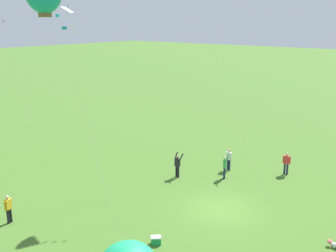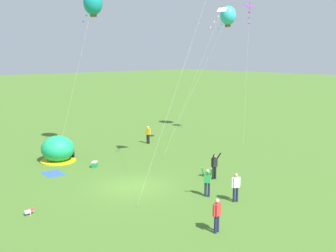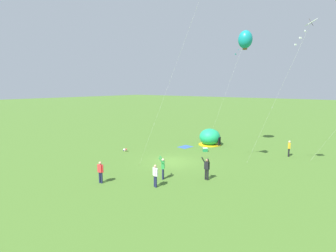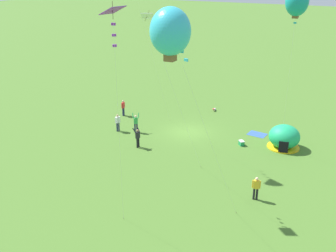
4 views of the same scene
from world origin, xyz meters
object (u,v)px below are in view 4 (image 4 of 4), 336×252
Objects in this scene: person_far_back at (118,122)px; kite_purple at (113,20)px; kite_teal at (297,1)px; kite_cyan at (170,32)px; person_near_tent at (256,187)px; person_center_field at (123,107)px; kite_white at (151,25)px; popup_tent at (284,137)px; person_watching_sky at (136,122)px; cooler_box at (241,143)px; toddler_crawling at (214,109)px; person_flying_kite at (138,137)px.

kite_purple is (-10.32, 14.39, 11.70)m from person_far_back.
kite_teal is at bearing 178.98° from person_far_back.
person_near_tent is at bearing -100.81° from kite_cyan.
kite_white is at bearing 131.64° from person_center_field.
kite_purple is (4.81, 18.08, 11.66)m from popup_tent.
person_watching_sky is 0.14× the size of kite_teal.
cooler_box is 0.05× the size of kite_cyan.
person_center_field is at bearing 36.05° from toddler_crawling.
person_near_tent is at bearing 154.96° from person_watching_sky.
person_watching_sky is 1.10× the size of person_near_tent.
person_flying_kite is (8.02, 4.68, 0.78)m from cooler_box.
person_flying_kite is 16.81m from kite_teal.
person_watching_sky is at bearing 63.95° from toddler_crawling.
person_flying_kite is 12.13m from person_near_tent.
kite_purple is (1.38, 16.80, 12.44)m from cooler_box.
popup_tent is at bearing -104.89° from kite_purple.
kite_white is 0.93× the size of kite_cyan.
person_far_back is at bearing -31.74° from person_flying_kite.
popup_tent is 3.74m from cooler_box.
person_watching_sky is at bearing -51.25° from kite_white.
person_flying_kite is 1.10× the size of person_center_field.
person_center_field is 4.36m from person_far_back.
kite_teal is at bearing 166.64° from person_center_field.
kite_teal is at bearing 96.53° from popup_tent.
person_near_tent is at bearing -119.96° from kite_purple.
kite_purple reaches higher than person_center_field.
person_near_tent is 15.37m from kite_purple.
cooler_box is at bearing -168.38° from person_far_back.
toddler_crawling is at bearing -116.05° from person_watching_sky.
person_watching_sky is at bearing -3.70° from kite_teal.
cooler_box is 0.37× the size of person_far_back.
person_far_back reaches higher than toddler_crawling.
person_far_back is 0.13× the size of kite_teal.
toddler_crawling is (8.96, -6.12, -0.82)m from popup_tent.
person_watching_sky is at bearing -52.93° from kite_cyan.
person_watching_sky is 15.18m from kite_white.
kite_cyan is at bearing 106.48° from toddler_crawling.
cooler_box is 13.34m from kite_teal.
kite_purple is at bearing 85.31° from cooler_box.
cooler_box is 1.16× the size of toddler_crawling.
person_flying_kite is 4.33m from person_far_back.
person_near_tent is at bearing 87.09° from kite_teal.
kite_teal reaches higher than person_center_field.
person_flying_kite is at bearing 9.52° from kite_teal.
person_watching_sky is (13.45, 3.07, 0.00)m from popup_tent.
popup_tent is at bearing -83.47° from kite_teal.
kite_white reaches higher than cooler_box.
person_far_back is at bearing 13.71° from popup_tent.
person_center_field is at bearing -47.53° from person_flying_kite.
kite_purple is at bearing 69.55° from kite_teal.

